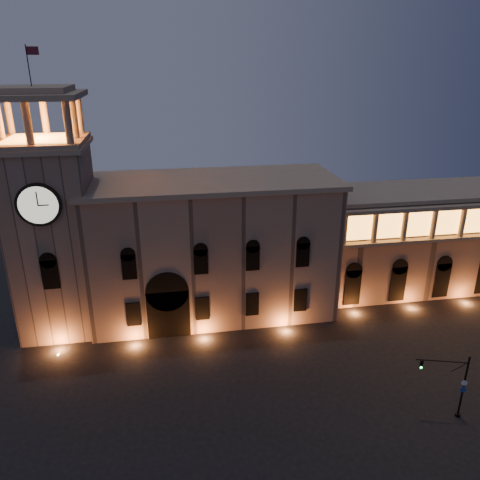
% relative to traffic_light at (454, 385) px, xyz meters
% --- Properties ---
extents(ground, '(160.00, 160.00, 0.00)m').
position_rel_traffic_light_xyz_m(ground, '(-17.22, 1.74, -3.45)').
color(ground, black).
rests_on(ground, ground).
extents(government_building, '(30.80, 12.80, 17.60)m').
position_rel_traffic_light_xyz_m(government_building, '(-19.30, 23.68, 5.32)').
color(government_building, '#8B6E5A').
rests_on(government_building, ground).
extents(clock_tower, '(9.80, 9.80, 32.40)m').
position_rel_traffic_light_xyz_m(clock_tower, '(-37.72, 22.72, 9.05)').
color(clock_tower, '#8B6E5A').
rests_on(clock_tower, ground).
extents(colonnade_wing, '(40.60, 11.50, 14.50)m').
position_rel_traffic_light_xyz_m(colonnade_wing, '(14.78, 25.66, 3.88)').
color(colonnade_wing, '#856955').
rests_on(colonnade_wing, ground).
extents(traffic_light, '(4.63, 1.57, 6.58)m').
position_rel_traffic_light_xyz_m(traffic_light, '(0.00, 0.00, 0.00)').
color(traffic_light, black).
rests_on(traffic_light, ground).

